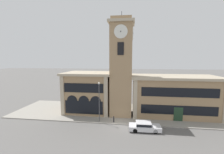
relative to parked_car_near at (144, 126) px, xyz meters
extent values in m
plane|color=#605E5B|center=(-3.96, 1.57, -0.71)|extent=(300.00, 300.00, 0.00)
cube|color=gray|center=(-3.96, 7.40, -0.63)|extent=(43.55, 11.65, 0.15)
cube|color=#9E7F5B|center=(-3.96, 6.16, 7.87)|extent=(3.99, 3.99, 17.16)
cube|color=tan|center=(-3.96, 6.16, 16.67)|extent=(4.69, 4.69, 0.45)
cube|color=#9E7F5B|center=(-3.96, 6.16, 17.20)|extent=(3.67, 3.67, 0.60)
cylinder|color=#4C4C51|center=(-3.96, 6.16, 18.10)|extent=(0.10, 0.10, 1.20)
cylinder|color=silver|center=(-3.96, 4.11, 14.78)|extent=(2.34, 0.10, 2.34)
cylinder|color=black|center=(-3.96, 4.04, 14.78)|extent=(0.19, 0.04, 0.19)
cylinder|color=silver|center=(-1.91, 6.16, 14.78)|extent=(0.10, 2.34, 2.34)
cylinder|color=black|center=(-1.84, 6.16, 14.78)|extent=(0.04, 0.19, 0.19)
cube|color=black|center=(-3.96, 4.12, 11.91)|extent=(1.12, 0.10, 2.20)
cube|color=#9E7F5B|center=(-10.77, 7.70, 3.13)|extent=(9.03, 7.07, 7.68)
cube|color=tan|center=(-10.77, 7.70, 7.20)|extent=(9.73, 7.77, 0.45)
cube|color=tan|center=(-14.93, 4.10, 3.13)|extent=(0.70, 0.16, 7.68)
cube|color=tan|center=(-6.60, 4.10, 3.13)|extent=(0.70, 0.16, 7.68)
cube|color=black|center=(-10.77, 4.12, 4.82)|extent=(7.41, 0.10, 1.69)
cube|color=black|center=(-10.77, 4.12, 1.14)|extent=(7.23, 0.10, 2.46)
cylinder|color=black|center=(-13.03, 4.11, 2.37)|extent=(1.99, 0.06, 1.99)
cylinder|color=black|center=(-10.77, 4.11, 2.37)|extent=(1.99, 0.06, 1.99)
cylinder|color=black|center=(-8.51, 4.11, 2.37)|extent=(1.99, 0.06, 1.99)
cube|color=#9E7F5B|center=(6.08, 7.70, 2.88)|extent=(15.48, 7.07, 7.18)
cube|color=tan|center=(6.08, 7.70, 6.70)|extent=(16.18, 7.77, 0.45)
cube|color=tan|center=(-1.31, 4.10, 2.88)|extent=(0.70, 0.16, 7.18)
cube|color=black|center=(6.08, 4.12, 4.46)|extent=(12.70, 0.10, 1.58)
cube|color=#1E3823|center=(6.08, 4.11, 0.58)|extent=(1.50, 0.12, 2.58)
cube|color=black|center=(6.08, 4.12, 1.36)|extent=(12.70, 0.10, 1.61)
cube|color=silver|center=(0.06, 0.00, -0.19)|extent=(4.77, 1.98, 0.67)
cube|color=silver|center=(-0.12, 0.00, 0.39)|extent=(2.31, 1.74, 0.50)
cube|color=black|center=(-0.12, 0.00, 0.39)|extent=(2.22, 1.77, 0.37)
cylinder|color=black|center=(1.51, 0.86, -0.38)|extent=(0.66, 0.24, 0.66)
cylinder|color=black|center=(1.55, -0.79, -0.38)|extent=(0.66, 0.24, 0.66)
cylinder|color=black|center=(-1.42, 0.79, -0.38)|extent=(0.66, 0.24, 0.66)
cylinder|color=black|center=(-1.38, -0.86, -0.38)|extent=(0.66, 0.24, 0.66)
cylinder|color=#4C4C51|center=(-7.41, 2.21, 2.67)|extent=(0.12, 0.12, 6.45)
sphere|color=silver|center=(-7.41, 2.21, 6.07)|extent=(0.36, 0.36, 0.36)
cylinder|color=black|center=(-4.91, 2.15, -0.11)|extent=(0.18, 0.18, 0.90)
sphere|color=black|center=(-4.91, 2.15, 0.42)|extent=(0.16, 0.16, 0.16)
camera|label=1|loc=(-2.04, -22.03, 10.02)|focal=24.00mm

